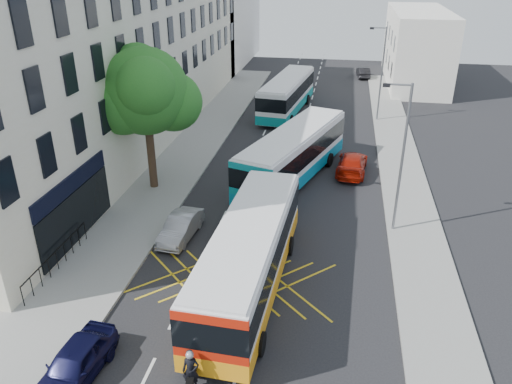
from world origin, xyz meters
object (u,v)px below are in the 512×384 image
at_px(street_tree, 145,92).
at_px(distant_car_grey, 301,82).
at_px(bus_near, 249,256).
at_px(red_hatchback, 352,163).
at_px(lamp_near, 401,152).
at_px(parked_car_blue, 75,364).
at_px(parked_car_silver, 181,227).
at_px(bus_far, 287,94).
at_px(motorbike, 191,372).
at_px(bus_mid, 293,155).
at_px(distant_car_dark, 363,72).
at_px(lamp_far, 381,69).

distance_m(street_tree, distant_car_grey, 29.22).
height_order(bus_near, red_hatchback, bus_near).
distance_m(lamp_near, parked_car_blue, 17.78).
bearing_deg(lamp_near, parked_car_silver, -166.53).
distance_m(bus_far, motorbike, 33.89).
xyz_separation_m(bus_far, parked_car_silver, (-2.85, -23.99, -1.11)).
distance_m(parked_car_blue, distant_car_grey, 43.69).
xyz_separation_m(bus_mid, distant_car_dark, (5.23, 31.34, -1.16)).
xyz_separation_m(red_hatchback, distant_car_grey, (-5.66, 23.08, 0.03)).
bearing_deg(bus_near, bus_mid, 89.47).
xyz_separation_m(street_tree, red_hatchback, (12.57, 4.76, -5.61)).
distance_m(lamp_far, motorbike, 33.61).
distance_m(parked_car_silver, distant_car_grey, 33.62).
distance_m(lamp_near, parked_car_silver, 12.09).
height_order(lamp_far, bus_far, lamp_far).
height_order(bus_far, red_hatchback, bus_far).
bearing_deg(distant_car_grey, parked_car_silver, -99.49).
distance_m(bus_mid, motorbike, 18.52).
bearing_deg(bus_far, red_hatchback, -58.55).
bearing_deg(distant_car_grey, bus_mid, -89.81).
relative_size(parked_car_blue, parked_car_silver, 1.05).
relative_size(bus_mid, parked_car_blue, 3.08).
relative_size(bus_far, parked_car_blue, 2.99).
height_order(lamp_near, red_hatchback, lamp_near).
distance_m(lamp_far, distant_car_dark, 17.72).
xyz_separation_m(lamp_near, lamp_far, (0.00, 20.00, 0.00)).
bearing_deg(bus_far, street_tree, -102.09).
bearing_deg(bus_mid, lamp_far, 84.79).
height_order(parked_car_blue, distant_car_dark, parked_car_blue).
relative_size(lamp_near, bus_far, 0.67).
distance_m(lamp_far, parked_car_silver, 25.54).
bearing_deg(red_hatchback, distant_car_dark, -87.73).
bearing_deg(bus_near, bus_far, 95.71).
distance_m(bus_near, parked_car_blue, 8.16).
relative_size(parked_car_silver, distant_car_grey, 0.74).
relative_size(parked_car_blue, red_hatchback, 0.84).
bearing_deg(bus_far, parked_car_blue, -88.68).
xyz_separation_m(lamp_far, bus_far, (-8.25, 1.34, -2.89)).
xyz_separation_m(lamp_near, distant_car_dark, (-0.81, 37.24, -3.99)).
bearing_deg(street_tree, distant_car_grey, 76.06).
height_order(distant_car_grey, distant_car_dark, distant_car_grey).
relative_size(lamp_near, parked_car_blue, 2.01).
bearing_deg(bus_mid, bus_far, 116.13).
distance_m(bus_near, parked_car_silver, 5.91).
relative_size(red_hatchback, distant_car_grey, 0.91).
xyz_separation_m(parked_car_blue, distant_car_grey, (4.00, 43.50, 0.04)).
height_order(street_tree, parked_car_blue, street_tree).
height_order(motorbike, distant_car_dark, motorbike).
bearing_deg(parked_car_blue, distant_car_grey, 89.46).
bearing_deg(lamp_far, motorbike, -103.10).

